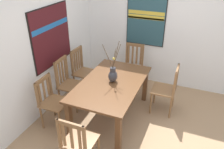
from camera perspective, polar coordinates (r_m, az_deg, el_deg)
The scene contains 13 objects.
ground_plane at distance 4.01m, azimuth 6.62°, elevation -14.26°, with size 6.40×6.40×0.03m, color #A37F5B.
wall_back at distance 4.07m, azimuth -18.37°, elevation 7.79°, with size 6.40×0.12×2.70m, color white.
wall_side at distance 4.96m, azimuth 13.81°, elevation 12.03°, with size 0.12×6.40×2.70m, color white.
dining_table at distance 3.93m, azimuth -0.15°, elevation -3.25°, with size 1.65×1.00×0.73m.
centerpiece_vase at distance 3.84m, azimuth 0.22°, elevation -0.05°, with size 0.29×0.25×0.72m.
chair_0 at distance 4.26m, azimuth 13.69°, elevation -3.44°, with size 0.43×0.43×0.94m.
chair_1 at distance 3.97m, azimuth -14.72°, elevation -6.50°, with size 0.43×0.43×0.90m.
chair_2 at distance 4.95m, azimuth 5.21°, elevation 2.17°, with size 0.44×0.44×0.97m.
chair_3 at distance 4.38m, azimuth -10.86°, elevation -2.02°, with size 0.43×0.43×0.98m.
chair_4 at distance 3.16m, azimuth -8.47°, elevation -16.37°, with size 0.42×0.42×0.91m.
chair_5 at distance 4.79m, azimuth -7.38°, elevation 1.11°, with size 0.44×0.44×0.97m.
painting_on_back_wall at distance 4.26m, azimuth -14.96°, elevation 9.23°, with size 1.08×0.05×1.08m.
painting_on_side_wall at distance 4.97m, azimuth 8.51°, elevation 13.39°, with size 0.05×0.83×1.09m.
Camera 1 is at (-2.86, -0.70, 2.70)m, focal length 36.44 mm.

